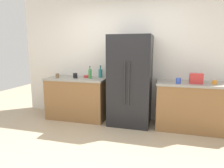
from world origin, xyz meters
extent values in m
plane|color=tan|center=(0.00, 0.00, 0.00)|extent=(9.71, 9.71, 0.00)
cube|color=silver|center=(0.00, 1.76, 1.38)|extent=(4.86, 0.10, 2.77)
cube|color=olive|center=(-0.97, 1.38, 0.43)|extent=(1.27, 0.64, 0.86)
cube|color=gray|center=(-0.97, 1.38, 0.88)|extent=(1.30, 0.67, 0.04)
cube|color=olive|center=(1.48, 1.38, 0.43)|extent=(1.47, 0.64, 0.86)
cube|color=gray|center=(1.48, 1.38, 0.88)|extent=(1.50, 0.67, 0.04)
cube|color=black|center=(0.20, 1.36, 0.89)|extent=(0.82, 0.67, 1.78)
cylinder|color=#262628|center=(0.16, 1.01, 0.89)|extent=(0.02, 0.02, 0.80)
cylinder|color=#262628|center=(0.24, 1.01, 0.89)|extent=(0.02, 0.02, 0.80)
cube|color=red|center=(1.41, 1.29, 0.99)|extent=(0.22, 0.15, 0.19)
cylinder|color=green|center=(-0.66, 1.35, 1.00)|extent=(0.07, 0.07, 0.19)
cylinder|color=green|center=(-0.66, 1.35, 1.12)|extent=(0.03, 0.03, 0.05)
cylinder|color=#333338|center=(-0.66, 1.35, 1.15)|extent=(0.03, 0.03, 0.02)
cylinder|color=teal|center=(-0.49, 1.55, 0.99)|extent=(0.08, 0.08, 0.18)
cylinder|color=teal|center=(-0.49, 1.55, 1.11)|extent=(0.03, 0.03, 0.07)
cylinder|color=#333338|center=(-0.49, 1.55, 1.15)|extent=(0.03, 0.03, 0.02)
cylinder|color=brown|center=(-1.38, 1.26, 0.95)|extent=(0.08, 0.08, 0.10)
cylinder|color=black|center=(-0.99, 1.32, 0.95)|extent=(0.09, 0.09, 0.11)
cylinder|color=orange|center=(1.72, 1.28, 0.94)|extent=(0.07, 0.07, 0.08)
cylinder|color=blue|center=(1.11, 1.20, 0.95)|extent=(0.09, 0.09, 0.10)
cylinder|color=red|center=(-0.78, 1.49, 0.92)|extent=(0.16, 0.16, 0.05)
camera|label=1|loc=(0.88, -2.50, 1.52)|focal=31.63mm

